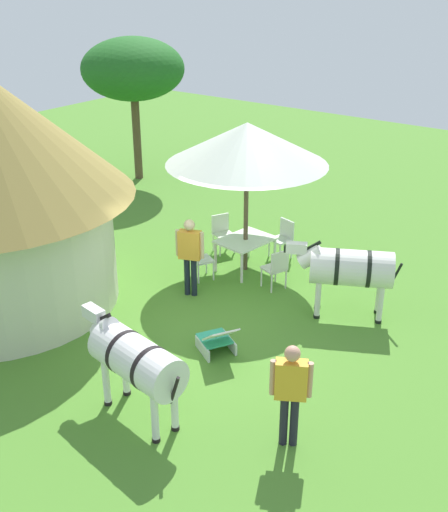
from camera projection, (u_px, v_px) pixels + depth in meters
name	position (u px, v px, depth m)	size (l,w,h in m)	color
ground_plane	(211.00, 319.00, 12.36)	(36.00, 36.00, 0.00)	#4B822B
shade_umbrella	(247.00, 144.00, 13.17)	(3.44, 3.44, 3.34)	brown
patio_dining_table	(245.00, 243.00, 14.11)	(1.33, 1.08, 0.74)	silver
patio_chair_near_hut	(199.00, 257.00, 13.72)	(0.58, 0.59, 0.90)	white
patio_chair_east_end	(277.00, 267.00, 13.30)	(0.56, 0.55, 0.90)	silver
patio_chair_west_end	(283.00, 236.00, 14.80)	(0.53, 0.54, 0.90)	silver
patio_chair_near_lawn	(222.00, 231.00, 15.09)	(0.58, 0.57, 0.90)	white
guest_beside_umbrella	(190.00, 250.00, 12.86)	(0.36, 0.57, 1.68)	black
standing_watcher	(291.00, 387.00, 8.76)	(0.40, 0.53, 1.65)	black
striped_lounge_chair	(217.00, 340.00, 11.21)	(0.85, 0.95, 0.65)	#2FA47B
zebra_nearest_camera	(135.00, 359.00, 9.33)	(0.90, 2.25, 1.56)	silver
zebra_by_umbrella	(348.00, 268.00, 12.09)	(1.33, 2.03, 1.56)	silver
acacia_tree_behind_hut	(133.00, 69.00, 19.04)	(3.11, 3.11, 4.35)	brown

